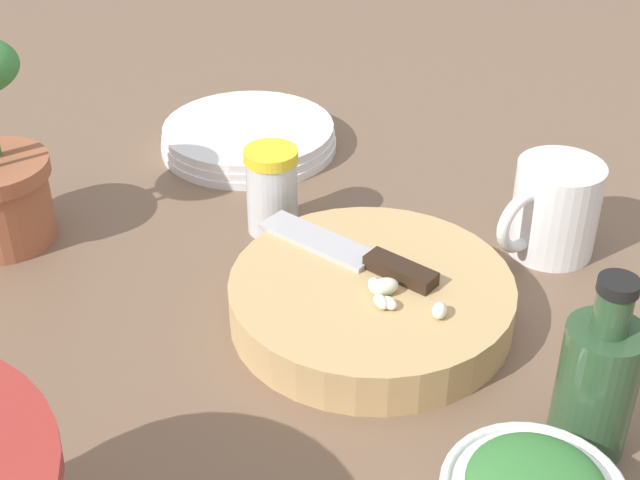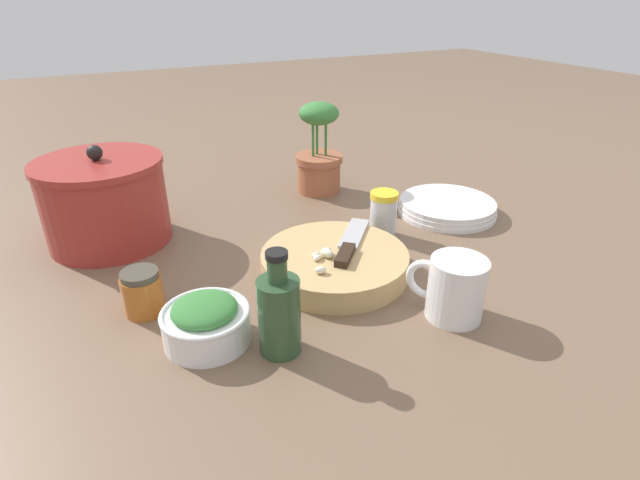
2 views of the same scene
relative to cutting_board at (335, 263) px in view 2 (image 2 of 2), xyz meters
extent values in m
plane|color=brown|center=(0.01, 0.02, -0.02)|extent=(5.00, 5.00, 0.00)
cylinder|color=tan|center=(0.00, 0.00, 0.00)|extent=(0.25, 0.25, 0.04)
cube|color=black|center=(0.00, -0.03, 0.03)|extent=(0.06, 0.07, 0.01)
cube|color=#B2B2B7|center=(0.06, 0.04, 0.02)|extent=(0.11, 0.11, 0.01)
ellipsoid|color=#E8EAC7|center=(-0.02, -0.01, 0.03)|extent=(0.02, 0.03, 0.02)
ellipsoid|color=white|center=(-0.04, -0.01, 0.03)|extent=(0.02, 0.02, 0.01)
ellipsoid|color=silver|center=(-0.05, -0.05, 0.03)|extent=(0.02, 0.02, 0.01)
ellipsoid|color=silver|center=(-0.02, 0.00, 0.03)|extent=(0.02, 0.01, 0.01)
ellipsoid|color=silver|center=(-0.04, 0.00, 0.03)|extent=(0.02, 0.02, 0.01)
cylinder|color=white|center=(-0.25, -0.08, 0.00)|extent=(0.12, 0.12, 0.05)
torus|color=white|center=(-0.25, -0.08, 0.03)|extent=(0.12, 0.12, 0.01)
ellipsoid|color=#387A38|center=(-0.25, -0.08, 0.03)|extent=(0.09, 0.09, 0.03)
cylinder|color=silver|center=(0.15, 0.09, 0.02)|extent=(0.05, 0.05, 0.08)
cylinder|color=yellow|center=(0.15, 0.09, 0.07)|extent=(0.06, 0.06, 0.01)
cylinder|color=white|center=(0.10, -0.19, 0.03)|extent=(0.08, 0.08, 0.10)
torus|color=white|center=(0.08, -0.15, 0.03)|extent=(0.05, 0.06, 0.07)
cylinder|color=white|center=(0.34, 0.11, -0.02)|extent=(0.21, 0.21, 0.01)
cylinder|color=white|center=(0.34, 0.11, -0.01)|extent=(0.21, 0.21, 0.01)
cylinder|color=white|center=(0.34, 0.11, 0.00)|extent=(0.21, 0.21, 0.01)
cylinder|color=#B26023|center=(-0.31, 0.03, 0.01)|extent=(0.06, 0.06, 0.06)
cylinder|color=#474238|center=(-0.31, 0.03, 0.05)|extent=(0.06, 0.06, 0.01)
cylinder|color=#2D4C2D|center=(-0.16, -0.15, 0.03)|extent=(0.06, 0.06, 0.11)
cylinder|color=#2D4C2D|center=(-0.16, -0.15, 0.11)|extent=(0.03, 0.03, 0.03)
cylinder|color=black|center=(-0.16, -0.15, 0.13)|extent=(0.03, 0.03, 0.01)
cylinder|color=#9E2D28|center=(-0.33, 0.31, 0.06)|extent=(0.23, 0.23, 0.15)
cylinder|color=#9E2D28|center=(-0.33, 0.31, 0.14)|extent=(0.23, 0.23, 0.01)
sphere|color=black|center=(-0.33, 0.31, 0.16)|extent=(0.03, 0.03, 0.03)
cylinder|color=#A35B3D|center=(0.15, 0.36, 0.02)|extent=(0.10, 0.10, 0.09)
cylinder|color=#A35B3D|center=(0.15, 0.36, 0.06)|extent=(0.11, 0.11, 0.02)
ellipsoid|color=#387A38|center=(0.15, 0.36, 0.17)|extent=(0.09, 0.09, 0.05)
cylinder|color=#387A38|center=(0.14, 0.36, 0.12)|extent=(0.01, 0.01, 0.10)
cylinder|color=#387A38|center=(0.15, 0.37, 0.12)|extent=(0.01, 0.01, 0.10)
cylinder|color=#387A38|center=(0.17, 0.36, 0.12)|extent=(0.01, 0.01, 0.10)
camera|label=1|loc=(-0.63, 0.08, 0.48)|focal=50.00mm
camera|label=2|loc=(-0.36, -0.66, 0.43)|focal=28.00mm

